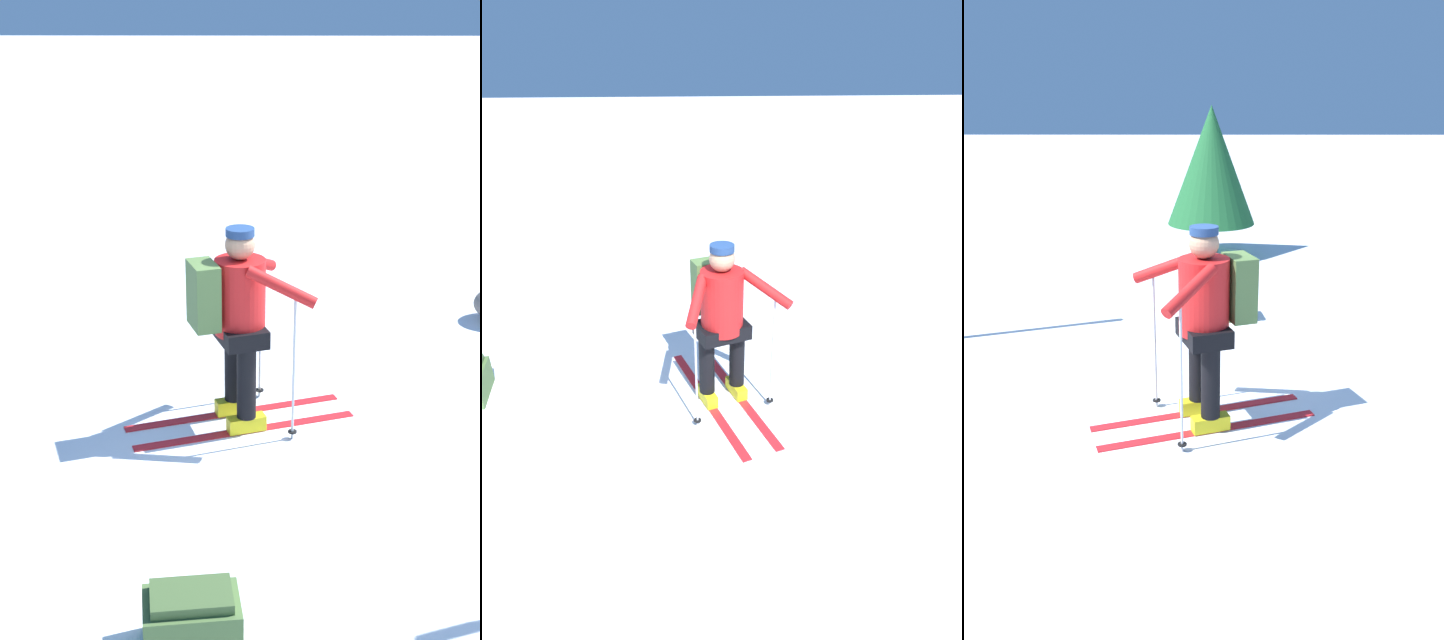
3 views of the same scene
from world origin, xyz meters
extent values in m
plane|color=white|center=(0.00, 0.00, 0.00)|extent=(80.00, 80.00, 0.00)
cube|color=red|center=(-0.75, 0.64, 0.01)|extent=(1.74, 0.67, 0.01)
cube|color=yellow|center=(-0.75, 0.64, 0.07)|extent=(0.32, 0.20, 0.12)
cylinder|color=black|center=(-0.75, 0.64, 0.45)|extent=(0.15, 0.15, 0.65)
cube|color=red|center=(-0.65, 0.34, 0.01)|extent=(1.74, 0.67, 0.01)
cube|color=yellow|center=(-0.65, 0.34, 0.07)|extent=(0.32, 0.20, 0.12)
cylinder|color=black|center=(-0.65, 0.34, 0.45)|extent=(0.15, 0.15, 0.65)
cube|color=black|center=(-0.70, 0.49, 0.78)|extent=(0.46, 0.55, 0.14)
cylinder|color=red|center=(-0.70, 0.49, 1.07)|extent=(0.39, 0.39, 0.59)
sphere|color=tan|center=(-0.70, 0.49, 1.48)|extent=(0.23, 0.23, 0.23)
cylinder|color=navy|center=(-0.70, 0.49, 1.58)|extent=(0.22, 0.22, 0.06)
cube|color=#4C6B38|center=(-0.97, 0.39, 1.12)|extent=(0.28, 0.36, 0.51)
cylinder|color=#B2B7BC|center=(-0.54, 0.94, 0.60)|extent=(0.02, 0.02, 1.19)
cylinder|color=black|center=(-0.54, 0.94, 0.06)|extent=(0.07, 0.07, 0.01)
cylinder|color=red|center=(-0.61, 0.86, 1.24)|extent=(0.40, 0.48, 0.29)
cylinder|color=#B2B7BC|center=(-0.30, 0.23, 0.60)|extent=(0.02, 0.02, 1.19)
cylinder|color=black|center=(-0.30, 0.23, 0.06)|extent=(0.07, 0.07, 0.01)
cylinder|color=red|center=(-0.40, 0.25, 1.24)|extent=(0.55, 0.22, 0.29)
cube|color=#4C6B38|center=(-0.94, -2.03, 0.15)|extent=(0.56, 0.40, 0.30)
cube|color=#415B2F|center=(-0.94, -2.03, 0.33)|extent=(0.47, 0.33, 0.06)
cylinder|color=#4C331E|center=(-0.79, -5.26, 0.26)|extent=(0.14, 0.14, 0.53)
cone|color=#1E5B2D|center=(-0.79, -5.26, 1.46)|extent=(1.43, 1.43, 1.86)
camera|label=1|loc=(-0.64, -5.82, 3.44)|focal=50.00mm
camera|label=2|loc=(3.33, 0.15, 3.05)|focal=28.00mm
camera|label=3|loc=(-0.73, 5.00, 2.51)|focal=35.00mm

